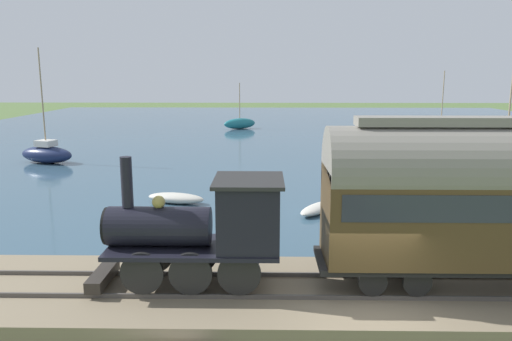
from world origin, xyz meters
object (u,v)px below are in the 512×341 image
Objects in this scene: rowboat_off_pier at (318,208)px; steam_locomotive at (208,225)px; sailboat_navy at (47,153)px; sailboat_teal at (240,123)px; sailboat_white at (504,169)px; passenger_coach at (493,194)px; rowboat_mid_harbor at (380,250)px; rowboat_near_shore at (460,210)px; rowboat_far_out at (176,198)px; sailboat_gray at (441,129)px.

steam_locomotive is at bearing 102.48° from rowboat_off_pier.
sailboat_teal is at bearing -12.11° from sailboat_navy.
sailboat_white reaches higher than sailboat_navy.
sailboat_navy is at bearing 120.95° from sailboat_teal.
rowboat_off_pier is at bearing 134.73° from sailboat_white.
rowboat_off_pier is at bearing 20.54° from passenger_coach.
sailboat_white is 16.25m from rowboat_mid_harbor.
sailboat_teal is (22.90, -12.96, -0.05)m from sailboat_navy.
sailboat_navy reaches higher than passenger_coach.
passenger_coach is at bearing -118.25° from sailboat_navy.
steam_locomotive is 10.64m from rowboat_off_pier.
sailboat_navy reaches higher than rowboat_near_shore.
passenger_coach is 46.41m from sailboat_teal.
passenger_coach is at bearing -122.66° from rowboat_far_out.
sailboat_teal is 36.27m from rowboat_off_pier.
sailboat_teal is 1.89× the size of rowboat_off_pier.
steam_locomotive is at bearing 152.23° from sailboat_teal.
sailboat_navy reaches higher than steam_locomotive.
sailboat_navy is at bearing 93.03° from sailboat_white.
rowboat_off_pier is (-12.94, -18.44, -0.48)m from sailboat_navy.
passenger_coach is at bearing 167.54° from sailboat_white.
sailboat_navy is (22.53, 14.37, -1.67)m from steam_locomotive.
sailboat_gray is 0.68× the size of sailboat_white.
rowboat_mid_harbor is (-35.56, 14.36, -0.49)m from sailboat_gray.
sailboat_navy reaches higher than rowboat_off_pier.
rowboat_mid_harbor is at bearing 160.21° from sailboat_teal.
sailboat_navy is 27.29m from rowboat_mid_harbor.
rowboat_off_pier is (-30.02, 16.00, -0.48)m from sailboat_gray.
steam_locomotive is at bearing 115.07° from rowboat_mid_harbor.
sailboat_teal reaches higher than steam_locomotive.
sailboat_gray is (39.61, -20.06, -1.67)m from steam_locomotive.
passenger_coach is 3.27× the size of rowboat_near_shore.
passenger_coach is at bearing -164.59° from rowboat_mid_harbor.
sailboat_navy is 26.32m from sailboat_teal.
rowboat_far_out reaches higher than rowboat_off_pier.
rowboat_near_shore is (-36.00, -12.04, -0.46)m from sailboat_teal.
rowboat_near_shore is (-13.10, -25.00, -0.50)m from sailboat_navy.
rowboat_far_out is 1.10× the size of rowboat_near_shore.
sailboat_gray reaches higher than rowboat_off_pier.
passenger_coach is 10.68m from rowboat_off_pier.
sailboat_navy is at bearing 37.05° from rowboat_mid_harbor.
sailboat_gray is 2.14× the size of rowboat_far_out.
sailboat_teal is at bearing -45.86° from rowboat_off_pier.
steam_locomotive is at bearing 150.24° from sailboat_white.
rowboat_off_pier is at bearing 159.14° from sailboat_teal.
sailboat_navy reaches higher than rowboat_far_out.
steam_locomotive is 0.54× the size of sailboat_white.
rowboat_near_shore is at bearing 170.96° from sailboat_gray.
rowboat_near_shore is (5.38, -4.93, -0.01)m from rowboat_mid_harbor.
passenger_coach reaches higher than rowboat_far_out.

